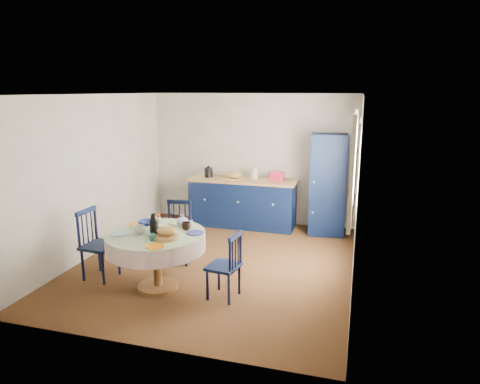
# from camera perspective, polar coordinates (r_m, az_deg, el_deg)

# --- Properties ---
(floor) EXTENTS (4.50, 4.50, 0.00)m
(floor) POSITION_cam_1_polar(r_m,az_deg,el_deg) (6.58, -3.24, -9.45)
(floor) COLOR black
(floor) RESTS_ON ground
(ceiling) EXTENTS (4.50, 4.50, 0.00)m
(ceiling) POSITION_cam_1_polar(r_m,az_deg,el_deg) (6.06, -3.56, 12.87)
(ceiling) COLOR white
(ceiling) RESTS_ON wall_back
(wall_back) EXTENTS (4.00, 0.02, 2.50)m
(wall_back) POSITION_cam_1_polar(r_m,az_deg,el_deg) (8.33, 1.65, 4.40)
(wall_back) COLOR white
(wall_back) RESTS_ON floor
(wall_left) EXTENTS (0.02, 4.50, 2.50)m
(wall_left) POSITION_cam_1_polar(r_m,az_deg,el_deg) (7.10, -18.86, 2.10)
(wall_left) COLOR white
(wall_left) RESTS_ON floor
(wall_right) EXTENTS (0.02, 4.50, 2.50)m
(wall_right) POSITION_cam_1_polar(r_m,az_deg,el_deg) (5.88, 15.39, 0.10)
(wall_right) COLOR white
(wall_right) RESTS_ON floor
(window) EXTENTS (0.10, 1.74, 1.45)m
(window) POSITION_cam_1_polar(r_m,az_deg,el_deg) (6.12, 15.14, 3.25)
(window) COLOR white
(window) RESTS_ON wall_right
(kitchen_counter) EXTENTS (2.06, 0.66, 1.16)m
(kitchen_counter) POSITION_cam_1_polar(r_m,az_deg,el_deg) (8.18, 0.33, -1.33)
(kitchen_counter) COLOR black
(kitchen_counter) RESTS_ON floor
(pantry_cabinet) EXTENTS (0.68, 0.51, 1.82)m
(pantry_cabinet) POSITION_cam_1_polar(r_m,az_deg,el_deg) (7.77, 11.59, 0.93)
(pantry_cabinet) COLOR black
(pantry_cabinet) RESTS_ON floor
(dining_table) EXTENTS (1.28, 1.28, 1.05)m
(dining_table) POSITION_cam_1_polar(r_m,az_deg,el_deg) (5.65, -11.06, -6.53)
(dining_table) COLOR brown
(dining_table) RESTS_ON floor
(chair_left) EXTENTS (0.45, 0.47, 0.98)m
(chair_left) POSITION_cam_1_polar(r_m,az_deg,el_deg) (6.25, -18.52, -6.55)
(chair_left) COLOR black
(chair_left) RESTS_ON floor
(chair_far) EXTENTS (0.47, 0.46, 0.93)m
(chair_far) POSITION_cam_1_polar(r_m,az_deg,el_deg) (6.57, -8.28, -5.24)
(chair_far) COLOR black
(chair_far) RESTS_ON floor
(chair_right) EXTENTS (0.42, 0.44, 0.87)m
(chair_right) POSITION_cam_1_polar(r_m,az_deg,el_deg) (5.39, -1.86, -9.72)
(chair_right) COLOR black
(chair_right) RESTS_ON floor
(mug_a) EXTENTS (0.13, 0.13, 0.10)m
(mug_a) POSITION_cam_1_polar(r_m,az_deg,el_deg) (5.62, -13.20, -4.89)
(mug_a) COLOR silver
(mug_a) RESTS_ON dining_table
(mug_b) EXTENTS (0.09, 0.09, 0.09)m
(mug_b) POSITION_cam_1_polar(r_m,az_deg,el_deg) (5.32, -11.65, -5.96)
(mug_b) COLOR teal
(mug_b) RESTS_ON dining_table
(mug_c) EXTENTS (0.13, 0.13, 0.10)m
(mug_c) POSITION_cam_1_polar(r_m,az_deg,el_deg) (5.65, -7.17, -4.54)
(mug_c) COLOR black
(mug_c) RESTS_ON dining_table
(mug_d) EXTENTS (0.10, 0.10, 0.09)m
(mug_d) POSITION_cam_1_polar(r_m,az_deg,el_deg) (5.96, -10.97, -3.78)
(mug_d) COLOR silver
(mug_d) RESTS_ON dining_table
(cobalt_bowl) EXTENTS (0.23, 0.23, 0.06)m
(cobalt_bowl) POSITION_cam_1_polar(r_m,az_deg,el_deg) (5.96, -12.34, -4.03)
(cobalt_bowl) COLOR navy
(cobalt_bowl) RESTS_ON dining_table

